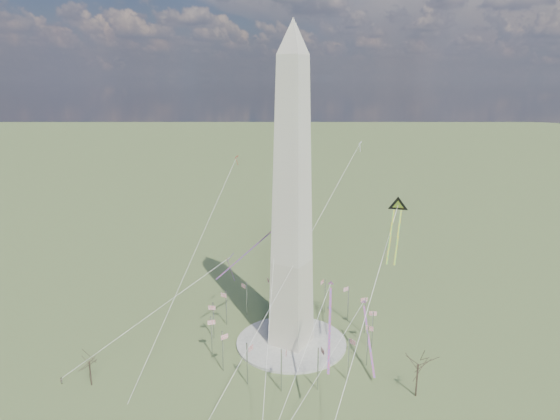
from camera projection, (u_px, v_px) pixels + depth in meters
The scene contains 14 objects.
ground at pixel (291, 343), 163.74m from camera, with size 2000.00×2000.00×0.00m, color #556532.
plaza at pixel (291, 342), 163.63m from camera, with size 36.00×36.00×0.80m, color beige.
washington_monument at pixel (292, 202), 151.50m from camera, with size 15.56×15.56×100.00m.
flagpole_ring at pixel (291, 323), 161.88m from camera, with size 54.40×54.40×13.00m.
tree_near at pixel (418, 362), 134.06m from camera, with size 8.36×8.36×14.63m.
tree_far at pixel (89, 360), 139.45m from camera, with size 6.49×6.49×11.35m.
person_west at pixel (62, 380), 142.15m from camera, with size 0.91×0.71×1.88m, color gray.
kite_delta_black at pixel (398, 209), 142.21m from camera, with size 8.43×18.64×15.18m.
kite_diamond_purple at pixel (230, 260), 173.65m from camera, with size 2.32×3.56×10.91m.
kite_streamer_left at pixel (330, 313), 131.16m from camera, with size 10.14×21.01×15.35m.
kite_streamer_mid at pixel (256, 244), 162.31m from camera, with size 12.26×20.34×15.52m.
kite_streamer_right at pixel (367, 327), 153.39m from camera, with size 12.03×19.11×14.73m.
kite_small_red at pixel (237, 158), 201.19m from camera, with size 1.11×1.81×4.20m.
kite_small_white at pixel (360, 144), 183.69m from camera, with size 1.52×1.35×4.08m.
Camera 1 is at (70.06, -129.42, 84.21)m, focal length 32.00 mm.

